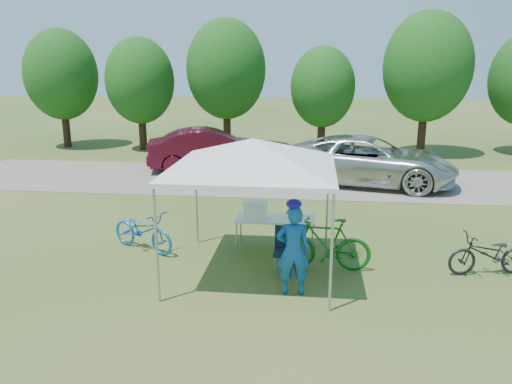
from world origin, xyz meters
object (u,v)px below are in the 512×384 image
at_px(cooler, 255,209).
at_px(bike_dark, 489,254).
at_px(minivan, 368,160).
at_px(bike_blue, 143,230).
at_px(folding_chair, 286,246).
at_px(sedan, 211,149).
at_px(bike_green, 326,244).
at_px(folding_table, 275,220).
at_px(cyclist, 293,250).

relative_size(cooler, bike_dark, 0.31).
bearing_deg(minivan, bike_blue, 152.75).
distance_m(folding_chair, sedan, 10.01).
bearing_deg(bike_green, sedan, -152.15).
bearing_deg(bike_dark, bike_blue, -104.75).
bearing_deg(cooler, bike_dark, -11.12).
bearing_deg(bike_green, cooler, -120.23).
relative_size(folding_table, bike_dark, 1.07).
height_order(bike_green, sedan, sedan).
distance_m(bike_blue, bike_green, 4.11).
distance_m(folding_chair, bike_green, 0.83).
relative_size(folding_chair, bike_dark, 0.57).
xyz_separation_m(folding_chair, cyclist, (0.17, -0.97, 0.29)).
relative_size(folding_table, minivan, 0.30).
relative_size(cyclist, sedan, 0.34).
relative_size(folding_chair, cooler, 1.81).
xyz_separation_m(folding_table, minivan, (2.68, 6.49, 0.16)).
relative_size(cyclist, minivan, 0.28).
xyz_separation_m(bike_blue, bike_dark, (7.30, -0.51, -0.03)).
relative_size(cooler, cyclist, 0.31).
bearing_deg(cooler, bike_blue, -170.21).
distance_m(cooler, bike_blue, 2.58).
bearing_deg(sedan, minivan, -120.54).
relative_size(bike_dark, sedan, 0.34).
bearing_deg(sedan, cyclist, -175.52).
distance_m(cyclist, sedan, 10.98).
height_order(cyclist, bike_blue, cyclist).
distance_m(folding_chair, bike_dark, 4.04).
bearing_deg(sedan, folding_chair, -174.63).
distance_m(folding_table, minivan, 7.02).
distance_m(bike_blue, bike_dark, 7.32).
relative_size(cyclist, bike_dark, 1.02).
xyz_separation_m(folding_table, cooler, (-0.45, -0.00, 0.23)).
bearing_deg(bike_dark, cyclist, -82.26).
distance_m(folding_table, bike_green, 1.52).
bearing_deg(sedan, folding_table, -173.74).
bearing_deg(bike_dark, minivan, -178.09).
height_order(folding_chair, minivan, minivan).
relative_size(bike_green, minivan, 0.31).
xyz_separation_m(folding_chair, cooler, (-0.77, 1.26, 0.36)).
height_order(bike_blue, minivan, minivan).
distance_m(cooler, cyclist, 2.42).
bearing_deg(bike_blue, sedan, 28.42).
height_order(bike_green, bike_dark, bike_green).
relative_size(bike_dark, minivan, 0.28).
height_order(folding_table, cooler, cooler).
height_order(cyclist, bike_green, cyclist).
relative_size(bike_blue, bike_dark, 1.07).
bearing_deg(bike_blue, cyclist, -90.32).
bearing_deg(bike_dark, folding_chair, -96.21).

